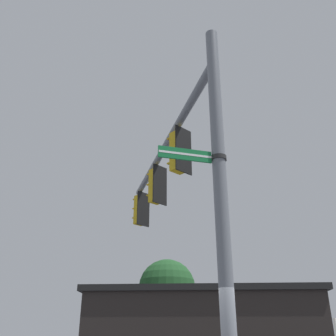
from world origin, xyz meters
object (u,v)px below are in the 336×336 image
at_px(traffic_light_nearest_pole, 178,152).
at_px(street_name_sign, 202,157).
at_px(traffic_light_mid_inner, 156,186).
at_px(traffic_light_mid_outer, 140,210).

distance_m(traffic_light_nearest_pole, street_name_sign, 2.83).
bearing_deg(street_name_sign, traffic_light_nearest_pole, 54.68).
xyz_separation_m(traffic_light_mid_inner, traffic_light_mid_outer, (1.11, 2.09, 0.00)).
height_order(traffic_light_mid_outer, street_name_sign, traffic_light_mid_outer).
bearing_deg(traffic_light_nearest_pole, traffic_light_mid_outer, 61.90).
bearing_deg(traffic_light_mid_outer, traffic_light_nearest_pole, -118.10).
distance_m(traffic_light_nearest_pole, traffic_light_mid_inner, 2.37).
bearing_deg(traffic_light_mid_outer, traffic_light_mid_inner, -118.10).
xyz_separation_m(traffic_light_nearest_pole, traffic_light_mid_outer, (2.23, 4.18, 0.00)).
bearing_deg(traffic_light_mid_inner, street_name_sign, -121.81).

